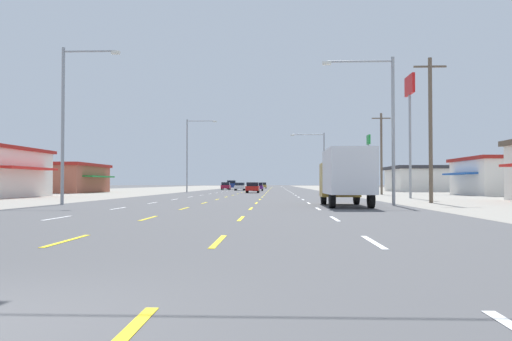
{
  "coord_description": "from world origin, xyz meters",
  "views": [
    {
      "loc": [
        3.06,
        -4.59,
        1.33
      ],
      "look_at": [
        0.72,
        55.14,
        2.83
      ],
      "focal_mm": 35.77,
      "sensor_mm": 36.0,
      "label": 1
    }
  ],
  "objects_px": {
    "pole_sign_right_row_1": "(410,102)",
    "streetlight_left_row_1": "(190,150)",
    "box_truck_far_right_nearest": "(346,174)",
    "sedan_center_turn_near": "(253,187)",
    "streetlight_right_row_0": "(385,118)",
    "sedan_center_turn_mid": "(258,187)",
    "pole_sign_right_row_2": "(369,150)",
    "sedan_inner_left_midfar": "(240,186)",
    "streetlight_right_row_1": "(320,157)",
    "hatchback_far_left_far": "(226,186)",
    "hatchback_center_turn_farthest": "(263,185)",
    "suv_far_left_farther": "(232,185)",
    "streetlight_left_row_0": "(68,114)"
  },
  "relations": [
    {
      "from": "sedan_center_turn_mid",
      "to": "suv_far_left_farther",
      "type": "distance_m",
      "value": 27.03
    },
    {
      "from": "hatchback_far_left_far",
      "to": "streetlight_left_row_0",
      "type": "distance_m",
      "value": 72.78
    },
    {
      "from": "streetlight_right_row_0",
      "to": "streetlight_right_row_1",
      "type": "distance_m",
      "value": 44.12
    },
    {
      "from": "hatchback_center_turn_farthest",
      "to": "streetlight_right_row_0",
      "type": "bearing_deg",
      "value": -84.31
    },
    {
      "from": "sedan_center_turn_near",
      "to": "streetlight_right_row_1",
      "type": "distance_m",
      "value": 11.54
    },
    {
      "from": "suv_far_left_farther",
      "to": "pole_sign_right_row_2",
      "type": "height_order",
      "value": "pole_sign_right_row_2"
    },
    {
      "from": "sedan_inner_left_midfar",
      "to": "pole_sign_right_row_2",
      "type": "relative_size",
      "value": 0.56
    },
    {
      "from": "sedan_center_turn_near",
      "to": "pole_sign_right_row_1",
      "type": "bearing_deg",
      "value": -58.63
    },
    {
      "from": "hatchback_far_left_far",
      "to": "streetlight_right_row_1",
      "type": "xyz_separation_m",
      "value": [
        16.7,
        -28.45,
        4.45
      ]
    },
    {
      "from": "sedan_center_turn_near",
      "to": "streetlight_right_row_1",
      "type": "xyz_separation_m",
      "value": [
        9.71,
        4.33,
        4.48
      ]
    },
    {
      "from": "sedan_center_turn_mid",
      "to": "hatchback_far_left_far",
      "type": "bearing_deg",
      "value": 116.14
    },
    {
      "from": "streetlight_right_row_1",
      "to": "pole_sign_right_row_2",
      "type": "bearing_deg",
      "value": -29.86
    },
    {
      "from": "pole_sign_right_row_2",
      "to": "streetlight_right_row_0",
      "type": "distance_m",
      "value": 40.92
    },
    {
      "from": "hatchback_center_turn_farthest",
      "to": "sedan_center_turn_mid",
      "type": "bearing_deg",
      "value": -89.83
    },
    {
      "from": "sedan_center_turn_mid",
      "to": "hatchback_far_left_far",
      "type": "distance_m",
      "value": 16.05
    },
    {
      "from": "sedan_inner_left_midfar",
      "to": "streetlight_left_row_1",
      "type": "xyz_separation_m",
      "value": [
        -6.1,
        -18.92,
        5.51
      ]
    },
    {
      "from": "sedan_center_turn_mid",
      "to": "pole_sign_right_row_2",
      "type": "relative_size",
      "value": 0.56
    },
    {
      "from": "box_truck_far_right_nearest",
      "to": "sedan_center_turn_near",
      "type": "height_order",
      "value": "box_truck_far_right_nearest"
    },
    {
      "from": "pole_sign_right_row_2",
      "to": "streetlight_right_row_1",
      "type": "distance_m",
      "value": 7.45
    },
    {
      "from": "box_truck_far_right_nearest",
      "to": "suv_far_left_farther",
      "type": "bearing_deg",
      "value": 99.32
    },
    {
      "from": "sedan_center_turn_near",
      "to": "pole_sign_right_row_2",
      "type": "bearing_deg",
      "value": 2.27
    },
    {
      "from": "pole_sign_right_row_1",
      "to": "pole_sign_right_row_2",
      "type": "relative_size",
      "value": 1.36
    },
    {
      "from": "streetlight_left_row_0",
      "to": "hatchback_center_turn_farthest",
      "type": "bearing_deg",
      "value": 84.46
    },
    {
      "from": "sedan_center_turn_near",
      "to": "sedan_inner_left_midfar",
      "type": "bearing_deg",
      "value": 98.42
    },
    {
      "from": "sedan_center_turn_mid",
      "to": "streetlight_left_row_0",
      "type": "relative_size",
      "value": 0.46
    },
    {
      "from": "streetlight_left_row_1",
      "to": "streetlight_right_row_1",
      "type": "height_order",
      "value": "streetlight_left_row_1"
    },
    {
      "from": "hatchback_center_turn_farthest",
      "to": "box_truck_far_right_nearest",
      "type": "bearing_deg",
      "value": -85.85
    },
    {
      "from": "hatchback_far_left_far",
      "to": "streetlight_right_row_0",
      "type": "height_order",
      "value": "streetlight_right_row_0"
    },
    {
      "from": "box_truck_far_right_nearest",
      "to": "pole_sign_right_row_1",
      "type": "bearing_deg",
      "value": 64.11
    },
    {
      "from": "hatchback_center_turn_farthest",
      "to": "sedan_inner_left_midfar",
      "type": "bearing_deg",
      "value": -95.4
    },
    {
      "from": "box_truck_far_right_nearest",
      "to": "pole_sign_right_row_2",
      "type": "relative_size",
      "value": 0.89
    },
    {
      "from": "streetlight_right_row_0",
      "to": "sedan_center_turn_mid",
      "type": "bearing_deg",
      "value": 99.52
    },
    {
      "from": "box_truck_far_right_nearest",
      "to": "sedan_inner_left_midfar",
      "type": "height_order",
      "value": "box_truck_far_right_nearest"
    },
    {
      "from": "sedan_inner_left_midfar",
      "to": "streetlight_right_row_0",
      "type": "bearing_deg",
      "value": -78.1
    },
    {
      "from": "streetlight_left_row_0",
      "to": "sedan_inner_left_midfar",
      "type": "bearing_deg",
      "value": 84.38
    },
    {
      "from": "hatchback_far_left_far",
      "to": "streetlight_right_row_0",
      "type": "distance_m",
      "value": 74.63
    },
    {
      "from": "suv_far_left_farther",
      "to": "hatchback_center_turn_farthest",
      "type": "height_order",
      "value": "suv_far_left_farther"
    },
    {
      "from": "suv_far_left_farther",
      "to": "streetlight_left_row_1",
      "type": "xyz_separation_m",
      "value": [
        -2.73,
        -40.17,
        5.24
      ]
    },
    {
      "from": "sedan_center_turn_near",
      "to": "pole_sign_right_row_1",
      "type": "height_order",
      "value": "pole_sign_right_row_1"
    },
    {
      "from": "box_truck_far_right_nearest",
      "to": "streetlight_right_row_1",
      "type": "xyz_separation_m",
      "value": [
        2.45,
        45.64,
        3.4
      ]
    },
    {
      "from": "pole_sign_right_row_1",
      "to": "streetlight_left_row_1",
      "type": "distance_m",
      "value": 38.4
    },
    {
      "from": "pole_sign_right_row_1",
      "to": "streetlight_right_row_1",
      "type": "relative_size",
      "value": 1.25
    },
    {
      "from": "streetlight_left_row_1",
      "to": "sedan_inner_left_midfar",
      "type": "bearing_deg",
      "value": 72.12
    },
    {
      "from": "streetlight_right_row_1",
      "to": "streetlight_right_row_0",
      "type": "bearing_deg",
      "value": -89.83
    },
    {
      "from": "pole_sign_right_row_1",
      "to": "pole_sign_right_row_2",
      "type": "distance_m",
      "value": 25.72
    },
    {
      "from": "sedan_inner_left_midfar",
      "to": "streetlight_right_row_1",
      "type": "distance_m",
      "value": 23.47
    },
    {
      "from": "streetlight_left_row_0",
      "to": "box_truck_far_right_nearest",
      "type": "bearing_deg",
      "value": -5.13
    },
    {
      "from": "hatchback_center_turn_farthest",
      "to": "streetlight_left_row_1",
      "type": "height_order",
      "value": "streetlight_left_row_1"
    },
    {
      "from": "sedan_center_turn_near",
      "to": "sedan_inner_left_midfar",
      "type": "distance_m",
      "value": 23.5
    },
    {
      "from": "pole_sign_right_row_2",
      "to": "sedan_center_turn_near",
      "type": "bearing_deg",
      "value": -177.73
    }
  ]
}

